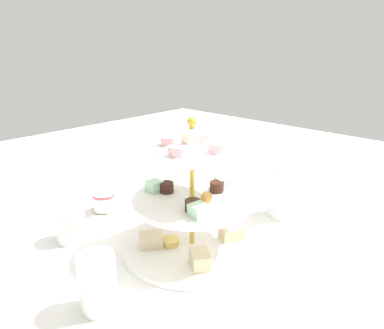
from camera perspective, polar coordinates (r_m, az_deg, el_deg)
The scene contains 8 objects.
ground_plane at distance 0.79m, azimuth 0.00°, elevation -12.85°, with size 2.40×2.40×0.00m, color white.
tiered_serving_stand at distance 0.75m, azimuth -0.02°, elevation -7.14°, with size 0.30×0.30×0.28m.
water_glass_tall_right at distance 0.92m, azimuth 14.00°, elevation -3.87°, with size 0.07×0.07×0.14m, color silver.
water_glass_short_left at distance 0.84m, azimuth -18.70°, elevation -9.27°, with size 0.06×0.06×0.07m, color silver.
teacup_with_saucer at distance 0.95m, azimuth -13.65°, elevation -5.89°, with size 0.09×0.09×0.05m.
butter_knife_left at distance 0.64m, azimuth 21.72°, elevation -22.61°, with size 0.17×0.01×0.00m, color silver.
butter_knife_right at distance 1.07m, azimuth -2.09°, elevation -3.89°, with size 0.17×0.01×0.00m, color silver.
water_glass_mid_back at distance 0.62m, azimuth -14.68°, elevation -17.58°, with size 0.06×0.06×0.10m, color silver.
Camera 1 is at (0.49, 0.46, 0.41)m, focal length 33.78 mm.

